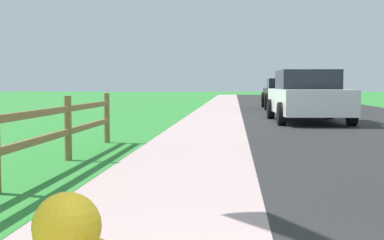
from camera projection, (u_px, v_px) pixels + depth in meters
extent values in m
plane|color=#308533|center=(240.00, 109.00, 26.08)|extent=(120.00, 120.00, 0.00)
cube|color=#292929|center=(309.00, 107.00, 27.81)|extent=(7.00, 66.00, 0.01)
cube|color=#BC9F9C|center=(181.00, 107.00, 28.30)|extent=(6.00, 66.00, 0.01)
cube|color=#308533|center=(152.00, 107.00, 28.42)|extent=(5.00, 66.00, 0.00)
sphere|color=yellow|center=(67.00, 227.00, 1.80)|extent=(0.23, 0.23, 0.23)
cube|color=gold|center=(67.00, 204.00, 1.79)|extent=(0.04, 0.04, 0.04)
cylinder|color=brown|center=(68.00, 128.00, 8.25)|extent=(0.11, 0.11, 0.98)
cylinder|color=brown|center=(107.00, 118.00, 10.77)|extent=(0.11, 0.11, 0.98)
cube|color=white|center=(308.00, 101.00, 16.79)|extent=(2.10, 4.95, 0.73)
cube|color=#1E232B|center=(307.00, 80.00, 16.93)|extent=(1.78, 2.30, 0.58)
cylinder|color=black|center=(352.00, 114.00, 15.26)|extent=(0.24, 0.66, 0.66)
cylinder|color=black|center=(282.00, 114.00, 15.34)|extent=(0.24, 0.66, 0.66)
cylinder|color=black|center=(329.00, 109.00, 18.28)|extent=(0.24, 0.66, 0.66)
cylinder|color=black|center=(271.00, 109.00, 18.36)|extent=(0.24, 0.66, 0.66)
cube|color=black|center=(286.00, 95.00, 26.03)|extent=(1.96, 4.94, 0.65)
cube|color=#1E232B|center=(286.00, 83.00, 26.12)|extent=(1.71, 2.15, 0.45)
cylinder|color=black|center=(311.00, 102.00, 24.45)|extent=(0.22, 0.75, 0.74)
cylinder|color=black|center=(267.00, 102.00, 24.61)|extent=(0.22, 0.75, 0.74)
cylinder|color=black|center=(302.00, 100.00, 27.49)|extent=(0.22, 0.75, 0.74)
cylinder|color=black|center=(264.00, 100.00, 27.65)|extent=(0.22, 0.75, 0.74)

